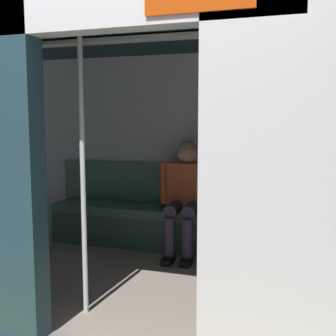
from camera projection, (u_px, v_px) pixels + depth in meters
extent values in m
cube|color=silver|center=(301.00, 193.00, 2.11)|extent=(1.02, 0.12, 2.08)
cube|color=black|center=(303.00, 142.00, 2.07)|extent=(0.56, 0.02, 0.55)
cube|color=silver|center=(112.00, 12.00, 2.34)|extent=(2.03, 0.16, 0.20)
cube|color=#BF3F0C|center=(199.00, 0.00, 2.09)|extent=(0.56, 0.02, 0.12)
cube|color=#15272E|center=(177.00, 25.00, 3.43)|extent=(6.40, 2.52, 0.12)
cube|color=gray|center=(177.00, 282.00, 3.69)|extent=(6.08, 2.36, 0.01)
cube|color=silver|center=(210.00, 151.00, 4.67)|extent=(6.08, 0.10, 2.08)
cube|color=#4C7566|center=(208.00, 186.00, 4.66)|extent=(3.52, 0.06, 0.45)
cube|color=white|center=(177.00, 36.00, 3.44)|extent=(4.48, 0.16, 0.03)
cube|color=#4C7566|center=(203.00, 215.00, 4.49)|extent=(3.38, 0.44, 0.09)
cube|color=#39574C|center=(198.00, 240.00, 4.32)|extent=(3.38, 0.04, 0.35)
cube|color=#CC5933|center=(187.00, 186.00, 4.48)|extent=(0.40, 0.25, 0.50)
sphere|color=tan|center=(187.00, 153.00, 4.44)|extent=(0.21, 0.21, 0.21)
sphere|color=#997F59|center=(187.00, 150.00, 4.45)|extent=(0.19, 0.19, 0.19)
cylinder|color=#CC5933|center=(209.00, 185.00, 4.39)|extent=(0.08, 0.08, 0.44)
cylinder|color=#CC5933|center=(165.00, 183.00, 4.51)|extent=(0.08, 0.08, 0.44)
cylinder|color=#38334C|center=(192.00, 210.00, 4.29)|extent=(0.17, 0.41, 0.14)
cylinder|color=#38334C|center=(174.00, 209.00, 4.34)|extent=(0.17, 0.41, 0.14)
cylinder|color=#38334C|center=(187.00, 239.00, 4.13)|extent=(0.10, 0.10, 0.40)
cylinder|color=#38334C|center=(169.00, 238.00, 4.18)|extent=(0.10, 0.10, 0.40)
cube|color=black|center=(186.00, 262.00, 4.11)|extent=(0.12, 0.23, 0.06)
cube|color=black|center=(168.00, 260.00, 4.15)|extent=(0.12, 0.23, 0.06)
cube|color=#262D4C|center=(229.00, 205.00, 4.36)|extent=(0.26, 0.14, 0.17)
cube|color=#1A2035|center=(228.00, 207.00, 4.29)|extent=(0.02, 0.01, 0.14)
cube|color=#33723F|center=(157.00, 205.00, 4.68)|extent=(0.19, 0.24, 0.03)
cylinder|color=silver|center=(83.00, 172.00, 2.99)|extent=(0.04, 0.04, 2.06)
cylinder|color=silver|center=(211.00, 176.00, 2.78)|extent=(0.04, 0.04, 2.06)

